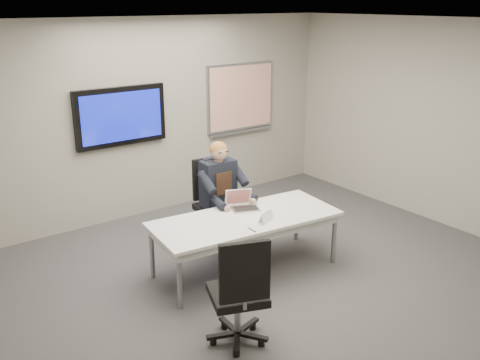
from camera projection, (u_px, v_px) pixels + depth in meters
floor at (289, 292)px, 5.78m from camera, size 6.00×6.00×0.02m
ceiling at (298, 23)px, 4.89m from camera, size 6.00×6.00×0.02m
wall_back at (152, 118)px, 7.62m from camera, size 6.00×0.02×2.80m
wall_right at (463, 128)px, 7.02m from camera, size 0.02×6.00×2.80m
conference_table at (246, 223)px, 6.09m from camera, size 2.23×1.12×0.66m
tv_display at (121, 116)px, 7.27m from camera, size 1.30×0.09×0.80m
whiteboard at (241, 98)px, 8.43m from camera, size 1.25×0.08×1.10m
office_chair_far at (215, 218)px, 6.88m from camera, size 0.59×0.59×1.10m
office_chair_near at (239, 311)px, 4.81m from camera, size 0.68×0.68×1.11m
seated_person at (227, 208)px, 6.61m from camera, size 0.43×0.74×1.37m
laptop at (242, 204)px, 6.31m from camera, size 0.38×0.40×0.22m
name_tent at (266, 217)px, 5.95m from camera, size 0.25×0.16×0.10m
pen at (252, 230)px, 5.72m from camera, size 0.01×0.14×0.01m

